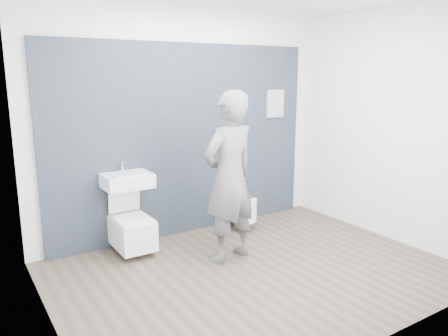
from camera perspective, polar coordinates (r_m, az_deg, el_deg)
ground at (r=4.71m, az=4.04°, el=-13.30°), size 4.00×4.00×0.00m
room_shell at (r=4.26m, az=4.40°, el=8.31°), size 4.00×4.00×4.00m
tile_wall at (r=5.86m, az=-4.64°, el=-8.07°), size 3.60×0.06×2.40m
washbasin at (r=5.07m, az=-12.54°, el=-1.56°), size 0.53×0.40×0.40m
toilet_square at (r=5.16m, az=-11.92°, el=-8.00°), size 0.40×0.57×0.77m
toilet_rounded at (r=5.83m, az=2.10°, el=-5.25°), size 0.32×0.55×0.30m
info_placard at (r=6.55m, az=6.36°, el=-5.90°), size 0.29×0.03×0.38m
visitor at (r=4.71m, az=0.72°, el=-1.24°), size 0.75×0.56×1.86m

